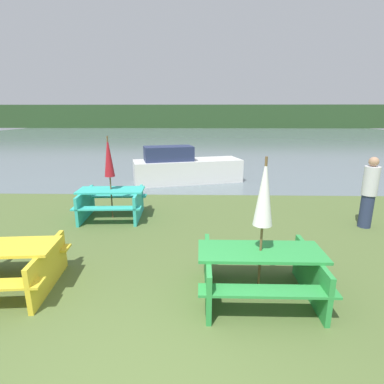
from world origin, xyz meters
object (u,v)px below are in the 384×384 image
picnic_table_yellow (3,264)px  picnic_table_teal (112,201)px  umbrella_white (264,193)px  umbrella_crimson (109,157)px  boat (185,168)px  person (369,193)px  picnic_table_green (259,268)px

picnic_table_yellow → picnic_table_teal: 3.37m
umbrella_white → umbrella_crimson: umbrella_crimson is taller
umbrella_white → boat: size_ratio=0.48×
picnic_table_yellow → umbrella_white: bearing=-1.2°
umbrella_white → person: umbrella_white is taller
umbrella_crimson → umbrella_white: bearing=-47.0°
picnic_table_teal → person: bearing=-4.5°
picnic_table_green → person: (3.07, 2.88, 0.39)m
picnic_table_green → picnic_table_teal: picnic_table_teal is taller
boat → person: size_ratio=2.58×
picnic_table_yellow → umbrella_crimson: size_ratio=0.81×
picnic_table_yellow → umbrella_crimson: bearing=77.8°
umbrella_white → boat: bearing=101.0°
picnic_table_yellow → umbrella_crimson: 3.56m
picnic_table_teal → umbrella_white: (3.14, -3.37, 1.13)m
picnic_table_teal → umbrella_white: bearing=-47.0°
umbrella_white → umbrella_crimson: size_ratio=1.00×
picnic_table_teal → picnic_table_yellow: bearing=-102.2°
picnic_table_green → umbrella_crimson: (-3.14, 3.37, 1.13)m
picnic_table_teal → person: person is taller
umbrella_crimson → person: 6.28m
umbrella_crimson → person: bearing=-4.5°
picnic_table_yellow → person: 7.49m
umbrella_white → umbrella_crimson: 4.61m
picnic_table_green → picnic_table_yellow: 3.86m
umbrella_white → boat: 7.78m
person → boat: bearing=134.1°
umbrella_crimson → person: (6.22, -0.49, -0.73)m
umbrella_white → umbrella_crimson: bearing=133.0°
picnic_table_green → picnic_table_yellow: (-3.86, 0.08, -0.02)m
picnic_table_yellow → umbrella_white: (3.86, -0.08, 1.16)m
boat → person: person is taller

